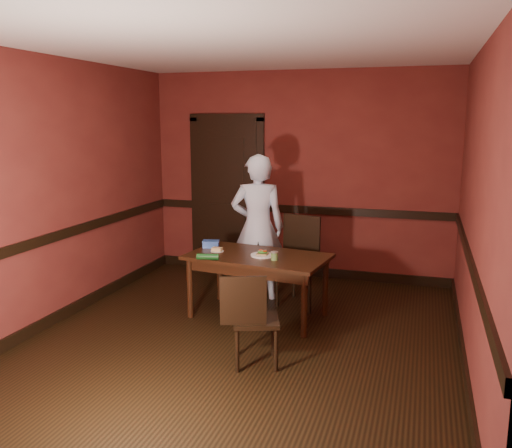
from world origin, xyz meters
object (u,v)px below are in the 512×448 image
Objects in this scene: sauce_jar at (274,256)px; cheese_saucer at (217,250)px; chair_near at (256,318)px; person at (258,227)px; chair_far at (302,262)px; dining_table at (258,286)px; sandwich_plate at (262,254)px; food_tub at (211,244)px.

cheese_saucer is at bearing 166.40° from sauce_jar.
person is (-0.51, 1.70, 0.44)m from chair_near.
cheese_saucer is at bearing -134.64° from chair_far.
cheese_saucer is (-0.46, 0.01, 0.36)m from dining_table.
sandwich_plate is at bearing -96.04° from chair_near.
sauce_jar is 0.42× the size of food_tub.
chair_far is 4.79× the size of food_tub.
food_tub is (-0.66, 0.20, 0.02)m from sandwich_plate.
sandwich_plate is 1.18× the size of food_tub.
sauce_jar reaches higher than dining_table.
food_tub is at bearing 158.37° from sauce_jar.
chair_near is 9.24× the size of sauce_jar.
sauce_jar is 0.88m from food_tub.
dining_table is 0.85× the size of person.
person reaches higher than chair_far.
chair_near is at bearing -65.95° from dining_table.
food_tub is at bearing 29.90° from person.
sandwich_plate reaches higher than cheese_saucer.
person is 0.67m from cheese_saucer.
chair_near is 0.48× the size of person.
dining_table is at bearing 90.94° from person.
chair_far is 1.61m from chair_near.
person is 0.70m from sandwich_plate.
chair_far is at bearing 62.24° from dining_table.
cheese_saucer is (-0.27, -0.59, -0.15)m from person.
chair_far is at bearing 3.61° from food_tub.
person reaches higher than cheese_saucer.
chair_far reaches higher than chair_near.
dining_table is 0.64m from chair_far.
chair_far is 0.59× the size of person.
chair_far is 0.66m from person.
sandwich_plate is (0.25, -0.63, -0.15)m from person.
cheese_saucer is (-0.68, 0.17, -0.03)m from sauce_jar.
chair_far is at bearing -111.28° from chair_near.
cheese_saucer is 0.68× the size of food_tub.
person is at bearing 65.23° from cheese_saucer.
chair_far is 11.26× the size of sauce_jar.
chair_near is at bearing -69.46° from food_tub.
person is at bearing 115.24° from dining_table.
sauce_jar is 0.63× the size of cheese_saucer.
dining_table is 10.22× the size of cheese_saucer.
chair_near is at bearing -76.21° from sandwich_plate.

